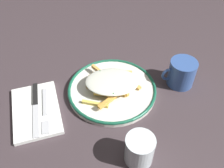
# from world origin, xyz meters

# --- Properties ---
(ground_plane) EXTENTS (2.60, 2.60, 0.00)m
(ground_plane) POSITION_xyz_m (0.00, 0.00, 0.00)
(ground_plane) COLOR #3A2F33
(plate) EXTENTS (0.29, 0.29, 0.02)m
(plate) POSITION_xyz_m (0.00, 0.00, 0.01)
(plate) COLOR silver
(plate) RESTS_ON ground_plane
(fries_heap) EXTENTS (0.21, 0.19, 0.04)m
(fries_heap) POSITION_xyz_m (-0.00, -0.00, 0.04)
(fries_heap) COLOR gold
(fries_heap) RESTS_ON plate
(napkin) EXTENTS (0.15, 0.22, 0.01)m
(napkin) POSITION_xyz_m (0.25, 0.03, 0.01)
(napkin) COLOR white
(napkin) RESTS_ON ground_plane
(fork) EXTENTS (0.02, 0.18, 0.01)m
(fork) POSITION_xyz_m (0.22, 0.04, 0.02)
(fork) COLOR silver
(fork) RESTS_ON napkin
(knife) EXTENTS (0.02, 0.21, 0.01)m
(knife) POSITION_xyz_m (0.25, 0.01, 0.02)
(knife) COLOR black
(knife) RESTS_ON napkin
(water_glass) EXTENTS (0.08, 0.08, 0.09)m
(water_glass) POSITION_xyz_m (-0.01, 0.25, 0.04)
(water_glass) COLOR silver
(water_glass) RESTS_ON ground_plane
(coffee_mug) EXTENTS (0.12, 0.09, 0.09)m
(coffee_mug) POSITION_xyz_m (-0.23, 0.02, 0.05)
(coffee_mug) COLOR #36569A
(coffee_mug) RESTS_ON ground_plane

